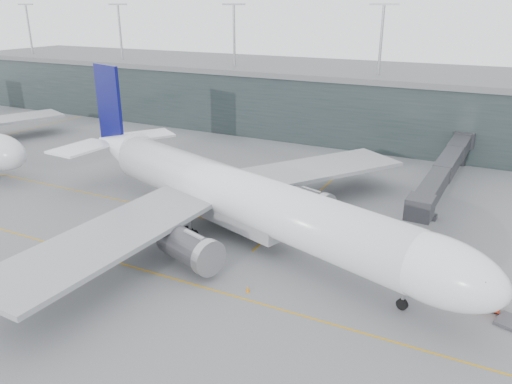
% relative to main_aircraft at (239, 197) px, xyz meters
% --- Properties ---
extents(ground, '(320.00, 320.00, 0.00)m').
position_rel_main_aircraft_xyz_m(ground, '(-1.27, 6.62, -5.59)').
color(ground, '#545459').
rests_on(ground, ground).
extents(taxiline_a, '(160.00, 0.25, 0.02)m').
position_rel_main_aircraft_xyz_m(taxiline_a, '(-1.27, 2.62, -5.58)').
color(taxiline_a, '#BF8711').
rests_on(taxiline_a, ground).
extents(taxiline_b, '(160.00, 0.25, 0.02)m').
position_rel_main_aircraft_xyz_m(taxiline_b, '(-1.27, -13.38, -5.58)').
color(taxiline_b, '#BF8711').
rests_on(taxiline_b, ground).
extents(taxiline_lead_main, '(0.25, 60.00, 0.02)m').
position_rel_main_aircraft_xyz_m(taxiline_lead_main, '(3.73, 26.62, -5.58)').
color(taxiline_lead_main, '#BF8711').
rests_on(taxiline_lead_main, ground).
extents(taxiline_lead_adj, '(0.25, 60.00, 0.02)m').
position_rel_main_aircraft_xyz_m(taxiline_lead_adj, '(-76.27, 26.62, -5.58)').
color(taxiline_lead_adj, '#BF8711').
rests_on(taxiline_lead_adj, ground).
extents(terminal, '(240.00, 36.00, 29.00)m').
position_rel_main_aircraft_xyz_m(terminal, '(-1.27, 64.62, 2.03)').
color(terminal, '#1E2829').
rests_on(terminal, ground).
extents(main_aircraft, '(69.26, 63.81, 19.92)m').
position_rel_main_aircraft_xyz_m(main_aircraft, '(0.00, 0.00, 0.00)').
color(main_aircraft, white).
rests_on(main_aircraft, ground).
extents(jet_bridge, '(4.89, 43.04, 6.56)m').
position_rel_main_aircraft_xyz_m(jet_bridge, '(22.18, 31.45, -0.68)').
color(jet_bridge, '#292A2E').
rests_on(jet_bridge, ground).
extents(gse_cart, '(2.27, 1.48, 1.53)m').
position_rel_main_aircraft_xyz_m(gse_cart, '(31.02, -3.64, -4.74)').
color(gse_cart, '#AE210C').
rests_on(gse_cart, ground).
extents(uld_a, '(2.39, 2.14, 1.80)m').
position_rel_main_aircraft_xyz_m(uld_a, '(-7.37, 15.55, -4.64)').
color(uld_a, '#3B3C41').
rests_on(uld_a, ground).
extents(uld_b, '(2.11, 1.83, 1.68)m').
position_rel_main_aircraft_xyz_m(uld_b, '(-4.70, 18.51, -4.71)').
color(uld_b, '#3B3C41').
rests_on(uld_b, ground).
extents(uld_c, '(2.18, 1.89, 1.71)m').
position_rel_main_aircraft_xyz_m(uld_c, '(0.28, 17.14, -4.69)').
color(uld_c, '#3B3C41').
rests_on(uld_c, ground).
extents(cone_nose, '(0.44, 0.44, 0.70)m').
position_rel_main_aircraft_xyz_m(cone_nose, '(30.75, -0.47, -5.24)').
color(cone_nose, '#CA3B0B').
rests_on(cone_nose, ground).
extents(cone_wing_stbd, '(0.46, 0.46, 0.74)m').
position_rel_main_aircraft_xyz_m(cone_wing_stbd, '(7.70, -11.97, -5.22)').
color(cone_wing_stbd, '#CC700B').
rests_on(cone_wing_stbd, ground).
extents(cone_wing_port, '(0.47, 0.47, 0.74)m').
position_rel_main_aircraft_xyz_m(cone_wing_port, '(6.94, 17.13, -5.22)').
color(cone_wing_port, orange).
rests_on(cone_wing_port, ground).
extents(cone_tail, '(0.48, 0.48, 0.77)m').
position_rel_main_aircraft_xyz_m(cone_tail, '(-12.06, -4.82, -5.21)').
color(cone_tail, orange).
rests_on(cone_tail, ground).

